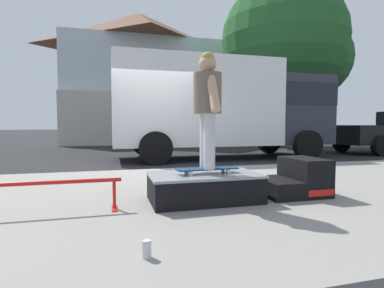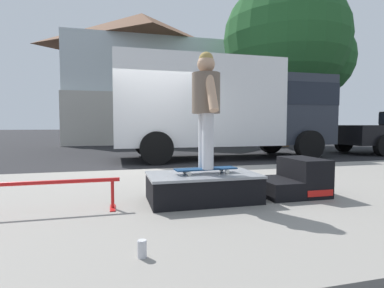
# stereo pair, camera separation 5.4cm
# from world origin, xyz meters

# --- Properties ---
(ground_plane) EXTENTS (140.00, 140.00, 0.00)m
(ground_plane) POSITION_xyz_m (0.00, 0.00, 0.00)
(ground_plane) COLOR black
(sidewalk_slab) EXTENTS (50.00, 5.00, 0.12)m
(sidewalk_slab) POSITION_xyz_m (0.00, -3.00, 0.06)
(sidewalk_slab) COLOR gray
(sidewalk_slab) RESTS_ON ground
(skate_box) EXTENTS (1.35, 0.78, 0.34)m
(skate_box) POSITION_xyz_m (0.06, -3.39, 0.30)
(skate_box) COLOR black
(skate_box) RESTS_ON sidewalk_slab
(kicker_ramp) EXTENTS (0.83, 0.71, 0.49)m
(kicker_ramp) POSITION_xyz_m (1.36, -3.39, 0.32)
(kicker_ramp) COLOR black
(kicker_ramp) RESTS_ON sidewalk_slab
(grind_rail) EXTENTS (1.46, 0.28, 0.35)m
(grind_rail) POSITION_xyz_m (-1.68, -3.48, 0.38)
(grind_rail) COLOR red
(grind_rail) RESTS_ON sidewalk_slab
(skateboard) EXTENTS (0.79, 0.26, 0.07)m
(skateboard) POSITION_xyz_m (0.09, -3.41, 0.52)
(skateboard) COLOR navy
(skateboard) RESTS_ON skate_box
(skater_kid) EXTENTS (0.34, 0.73, 1.42)m
(skater_kid) POSITION_xyz_m (0.09, -3.41, 1.36)
(skater_kid) COLOR silver
(skater_kid) RESTS_ON skateboard
(soda_can) EXTENTS (0.07, 0.07, 0.13)m
(soda_can) POSITION_xyz_m (-0.82, -4.83, 0.18)
(soda_can) COLOR silver
(soda_can) RESTS_ON sidewalk_slab
(box_truck) EXTENTS (6.91, 2.63, 3.05)m
(box_truck) POSITION_xyz_m (2.46, 2.20, 1.70)
(box_truck) COLOR white
(box_truck) RESTS_ON ground
(street_tree_main) EXTENTS (6.54, 5.95, 8.10)m
(street_tree_main) POSITION_xyz_m (7.44, 6.25, 4.95)
(street_tree_main) COLOR brown
(street_tree_main) RESTS_ON ground
(house_behind) EXTENTS (9.54, 8.22, 8.40)m
(house_behind) POSITION_xyz_m (0.89, 13.36, 4.24)
(house_behind) COLOR silver
(house_behind) RESTS_ON ground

